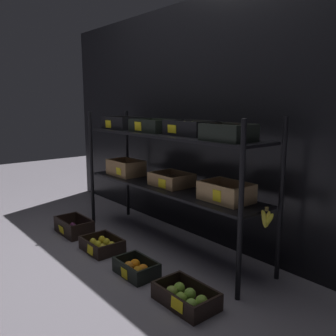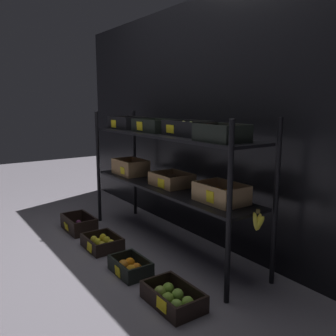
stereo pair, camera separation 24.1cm
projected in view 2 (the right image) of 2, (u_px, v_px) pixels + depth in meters
The scene contains 7 objects.
ground_plane at pixel (168, 245), 2.98m from camera, with size 10.00×10.00×0.00m, color slate.
storefront_wall at pixel (207, 123), 3.02m from camera, with size 4.21×0.12×2.00m, color black.
display_rack at pixel (169, 157), 2.84m from camera, with size 1.92×0.44×1.08m.
crate_ground_plum at pixel (79, 225), 3.31m from camera, with size 0.37×0.23×0.14m.
crate_ground_lemon at pixel (102, 243), 2.91m from camera, with size 0.32×0.26×0.10m.
crate_ground_orange at pixel (130, 267), 2.49m from camera, with size 0.31×0.21×0.10m.
crate_ground_apple_green at pixel (173, 298), 2.10m from camera, with size 0.38×0.24×0.11m.
Camera 2 is at (2.31, -1.60, 1.17)m, focal length 38.43 mm.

